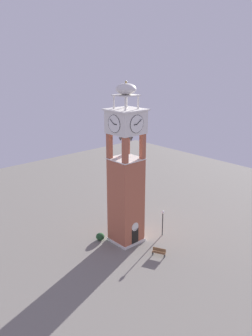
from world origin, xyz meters
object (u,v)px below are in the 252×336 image
at_px(clock_tower, 126,180).
at_px(lamp_post, 163,218).
at_px(trash_bin, 131,218).
at_px(park_bench, 159,252).

bearing_deg(clock_tower, lamp_post, -26.54).
distance_m(lamp_post, trash_bin, 6.35).
height_order(clock_tower, lamp_post, clock_tower).
relative_size(clock_tower, park_bench, 12.11).
height_order(lamp_post, trash_bin, lamp_post).
bearing_deg(trash_bin, clock_tower, -138.67).
bearing_deg(trash_bin, lamp_post, -89.01).
distance_m(park_bench, lamp_post, 5.40).
relative_size(park_bench, trash_bin, 2.05).
relative_size(clock_tower, lamp_post, 5.68).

